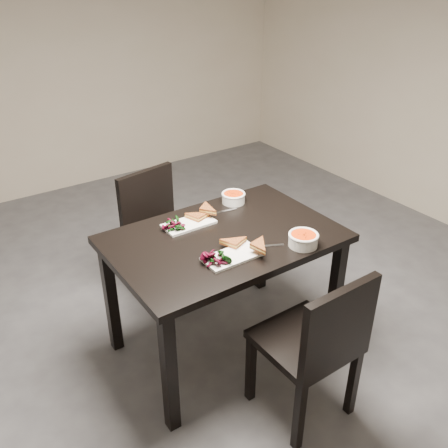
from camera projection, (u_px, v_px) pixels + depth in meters
The scene contains 15 objects.
ground at pixel (193, 323), 3.10m from camera, with size 5.00×5.00×0.00m, color #47474C.
room_shell at pixel (180, 10), 2.22m from camera, with size 5.02×5.02×2.81m.
table at pixel (224, 251), 2.63m from camera, with size 1.20×0.80×0.75m.
chair_near at pixel (317, 342), 2.25m from camera, with size 0.42×0.42×0.85m.
chair_far at pixel (159, 227), 3.21m from camera, with size 0.49×0.49×0.85m.
plate_near at pixel (232, 256), 2.39m from camera, with size 0.29×0.14×0.01m, color white.
sandwich_near at pixel (241, 246), 2.41m from camera, with size 0.14×0.11×0.05m, color #B05424, non-canonical shape.
salad_near at pixel (215, 258), 2.32m from camera, with size 0.09×0.08×0.04m, color black, non-canonical shape.
soup_bowl_near at pixel (303, 239), 2.47m from camera, with size 0.16×0.16×0.07m.
cutlery_near at pixel (267, 246), 2.48m from camera, with size 0.18×0.02×0.00m, color silver.
plate_far at pixel (189, 224), 2.68m from camera, with size 0.29×0.14×0.01m, color white.
sandwich_far at pixel (200, 217), 2.68m from camera, with size 0.14×0.11×0.05m, color #B05424, non-canonical shape.
salad_far at pixel (173, 225), 2.61m from camera, with size 0.09×0.08×0.04m, color black, non-canonical shape.
soup_bowl_far at pixel (233, 197), 2.91m from camera, with size 0.14×0.14×0.06m.
cutlery_far at pixel (223, 212), 2.82m from camera, with size 0.18×0.02×0.00m, color silver.
Camera 1 is at (-1.20, -2.10, 2.05)m, focal length 39.14 mm.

